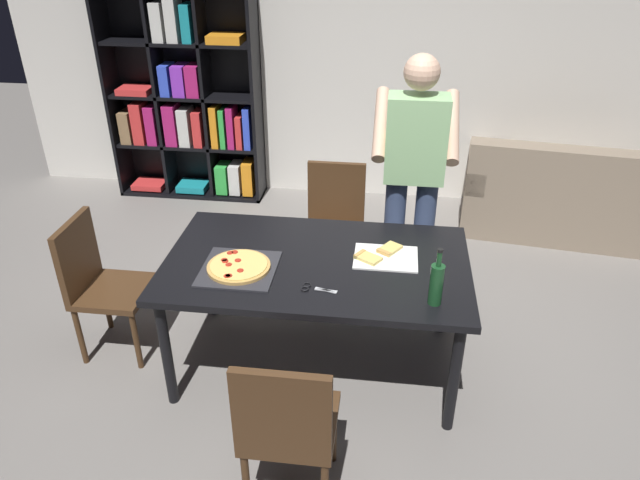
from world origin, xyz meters
TOP-DOWN VIEW (x-y plane):
  - ground_plane at (0.00, 0.00)m, footprint 12.00×12.00m
  - back_wall at (0.00, 2.60)m, footprint 6.40×0.10m
  - dining_table at (0.00, 0.00)m, footprint 1.72×1.02m
  - chair_near_camera at (-0.00, -0.99)m, footprint 0.42×0.42m
  - chair_far_side at (0.00, 0.99)m, footprint 0.42×0.42m
  - chair_left_end at (-1.35, 0.00)m, footprint 0.42×0.42m
  - couch at (1.89, 1.99)m, footprint 1.79×1.06m
  - bookshelf at (-1.53, 2.38)m, footprint 1.40×0.35m
  - person_serving_pizza at (0.53, 0.77)m, footprint 0.55×0.54m
  - pepperoni_pizza_on_tray at (-0.41, -0.15)m, footprint 0.41×0.41m
  - pizza_slices_on_towel at (0.37, 0.08)m, footprint 0.36×0.30m
  - wine_bottle at (0.64, -0.33)m, footprint 0.07×0.07m
  - kitchen_scissors at (0.02, -0.28)m, footprint 0.20×0.09m

SIDE VIEW (x-z plane):
  - ground_plane at x=0.00m, z-range 0.00..0.00m
  - couch at x=1.89m, z-range -0.12..0.73m
  - chair_near_camera at x=0.00m, z-range 0.06..0.96m
  - chair_far_side at x=0.00m, z-range 0.06..0.96m
  - chair_left_end at x=-1.35m, z-range 0.06..0.96m
  - dining_table at x=0.00m, z-range 0.31..1.06m
  - kitchen_scissors at x=0.02m, z-range 0.75..0.76m
  - pizza_slices_on_towel at x=0.37m, z-range 0.74..0.78m
  - pepperoni_pizza_on_tray at x=-0.41m, z-range 0.75..0.78m
  - wine_bottle at x=0.64m, z-range 0.71..1.03m
  - bookshelf at x=-1.53m, z-range -0.06..1.89m
  - person_serving_pizza at x=0.53m, z-range 0.12..1.87m
  - back_wall at x=0.00m, z-range 0.00..2.80m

